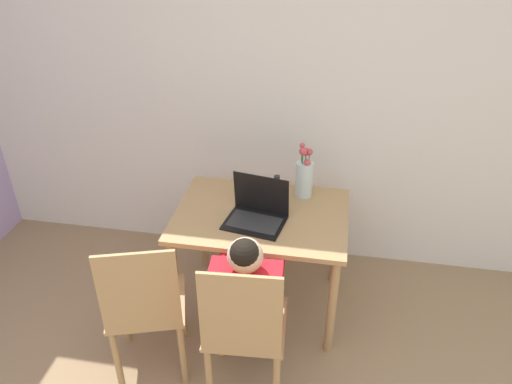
# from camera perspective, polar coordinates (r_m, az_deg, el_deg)

# --- Properties ---
(wall_back) EXTENTS (6.40, 0.05, 2.50)m
(wall_back) POSITION_cam_1_polar(r_m,az_deg,el_deg) (3.22, 4.40, 11.73)
(wall_back) COLOR white
(wall_back) RESTS_ON ground_plane
(dining_table) EXTENTS (1.01, 0.72, 0.71)m
(dining_table) POSITION_cam_1_polar(r_m,az_deg,el_deg) (2.97, 0.59, -4.03)
(dining_table) COLOR tan
(dining_table) RESTS_ON ground_plane
(chair_occupied) EXTENTS (0.43, 0.43, 0.93)m
(chair_occupied) POSITION_cam_1_polar(r_m,az_deg,el_deg) (2.54, -1.35, -15.42)
(chair_occupied) COLOR tan
(chair_occupied) RESTS_ON ground_plane
(chair_spare) EXTENTS (0.50, 0.50, 0.93)m
(chair_spare) POSITION_cam_1_polar(r_m,az_deg,el_deg) (2.70, -12.51, -12.80)
(chair_spare) COLOR tan
(chair_spare) RESTS_ON ground_plane
(person_seated) EXTENTS (0.38, 0.44, 0.98)m
(person_seated) POSITION_cam_1_polar(r_m,az_deg,el_deg) (2.53, -1.03, -11.20)
(person_seated) COLOR red
(person_seated) RESTS_ON ground_plane
(laptop) EXTENTS (0.37, 0.30, 0.26)m
(laptop) POSITION_cam_1_polar(r_m,az_deg,el_deg) (2.83, 0.15, -2.15)
(laptop) COLOR black
(laptop) RESTS_ON dining_table
(flower_vase) EXTENTS (0.10, 0.10, 0.35)m
(flower_vase) POSITION_cam_1_polar(r_m,az_deg,el_deg) (3.03, 5.55, 1.88)
(flower_vase) COLOR silver
(flower_vase) RESTS_ON dining_table
(water_bottle) EXTENTS (0.06, 0.06, 0.23)m
(water_bottle) POSITION_cam_1_polar(r_m,az_deg,el_deg) (2.89, 2.35, -0.30)
(water_bottle) COLOR silver
(water_bottle) RESTS_ON dining_table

